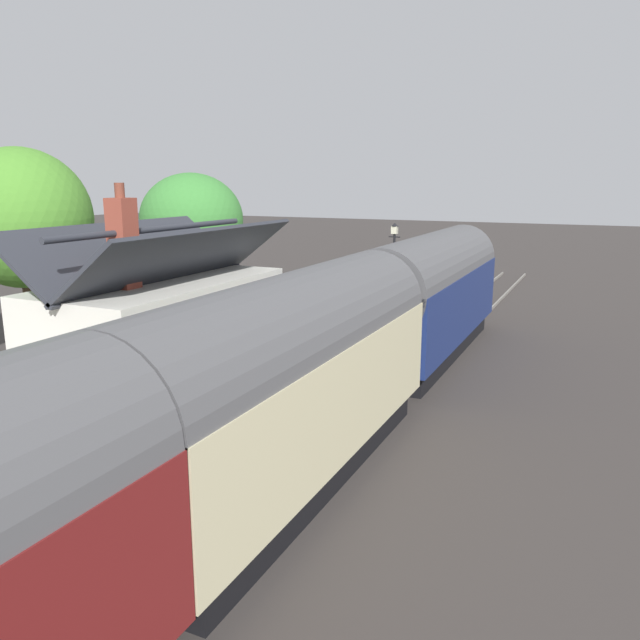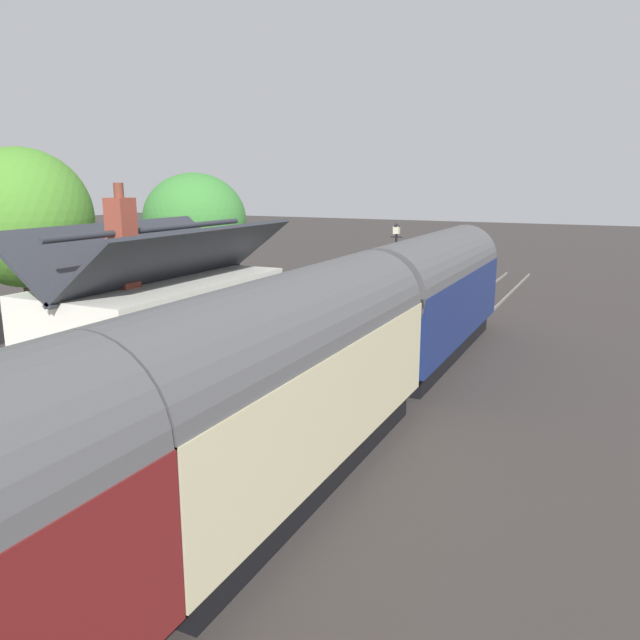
{
  "view_description": "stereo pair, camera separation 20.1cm",
  "coord_description": "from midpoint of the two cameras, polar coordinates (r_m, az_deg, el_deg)",
  "views": [
    {
      "loc": [
        -16.6,
        -6.56,
        6.11
      ],
      "look_at": [
        0.59,
        1.5,
        1.84
      ],
      "focal_mm": 34.76,
      "sensor_mm": 36.0,
      "label": 1
    },
    {
      "loc": [
        -16.52,
        -6.74,
        6.11
      ],
      "look_at": [
        0.59,
        1.5,
        1.84
      ],
      "focal_mm": 34.76,
      "sensor_mm": 36.0,
      "label": 2
    }
  ],
  "objects": [
    {
      "name": "planter_under_sign",
      "position": [
        31.43,
        1.35,
        3.57
      ],
      "size": [
        0.36,
        0.36,
        0.62
      ],
      "color": "#9E5138",
      "rests_on": "platform"
    },
    {
      "name": "tree_mid_background",
      "position": [
        20.09,
        -25.39,
        8.39
      ],
      "size": [
        3.89,
        4.01,
        7.07
      ],
      "color": "#4C3828",
      "rests_on": "ground"
    },
    {
      "name": "platform",
      "position": [
        20.44,
        -6.52,
        -3.57
      ],
      "size": [
        32.0,
        5.8,
        0.84
      ],
      "primitive_type": "cube",
      "color": "#A39B8C",
      "rests_on": "ground"
    },
    {
      "name": "platform_edge_coping",
      "position": [
        19.06,
        0.4,
        -3.35
      ],
      "size": [
        32.0,
        0.36,
        0.02
      ],
      "primitive_type": "cube",
      "color": "beige",
      "rests_on": "platform"
    },
    {
      "name": "planter_by_door",
      "position": [
        27.79,
        0.25,
        2.57
      ],
      "size": [
        0.46,
        0.46,
        0.73
      ],
      "color": "teal",
      "rests_on": "platform"
    },
    {
      "name": "bench_by_lamp",
      "position": [
        22.48,
        -1.11,
        0.36
      ],
      "size": [
        1.41,
        0.47,
        0.88
      ],
      "color": "brown",
      "rests_on": "platform"
    },
    {
      "name": "station_building",
      "position": [
        17.52,
        -13.96,
        -0.27
      ],
      "size": [
        7.53,
        3.89,
        5.23
      ],
      "color": "silver",
      "rests_on": "platform"
    },
    {
      "name": "planter_bench_left",
      "position": [
        30.72,
        2.42,
        3.75
      ],
      "size": [
        0.55,
        0.55,
        0.92
      ],
      "color": "#9E5138",
      "rests_on": "platform"
    },
    {
      "name": "tree_far_right",
      "position": [
        32.96,
        -11.28,
        9.07
      ],
      "size": [
        5.19,
        5.3,
        6.54
      ],
      "color": "#4C3828",
      "rests_on": "ground"
    },
    {
      "name": "rail_near",
      "position": [
        18.33,
        8.39,
        -6.71
      ],
      "size": [
        52.0,
        0.08,
        0.14
      ],
      "primitive_type": "cube",
      "color": "gray",
      "rests_on": "ground"
    },
    {
      "name": "rail_far",
      "position": [
        18.78,
        4.17,
        -6.13
      ],
      "size": [
        52.0,
        0.08,
        0.14
      ],
      "primitive_type": "cube",
      "color": "gray",
      "rests_on": "ground"
    },
    {
      "name": "ground_plane",
      "position": [
        18.86,
        3.66,
        -6.25
      ],
      "size": [
        160.0,
        160.0,
        0.0
      ],
      "primitive_type": "plane",
      "color": "#383330"
    },
    {
      "name": "bench_near_building",
      "position": [
        24.93,
        2.35,
        1.57
      ],
      "size": [
        1.4,
        0.43,
        0.88
      ],
      "color": "brown",
      "rests_on": "platform"
    },
    {
      "name": "train",
      "position": [
        13.21,
        -1.32,
        -4.46
      ],
      "size": [
        30.3,
        2.73,
        4.32
      ],
      "color": "black",
      "rests_on": "ground"
    },
    {
      "name": "bench_mid_platform",
      "position": [
        28.85,
        5.52,
        3.05
      ],
      "size": [
        1.41,
        0.47,
        0.88
      ],
      "color": "brown",
      "rests_on": "platform"
    },
    {
      "name": "planter_corner_building",
      "position": [
        26.65,
        -0.87,
        2.24
      ],
      "size": [
        0.62,
        0.62,
        0.86
      ],
      "color": "teal",
      "rests_on": "platform"
    },
    {
      "name": "station_sign_board",
      "position": [
        11.66,
        -23.28,
        -8.91
      ],
      "size": [
        0.96,
        0.06,
        1.57
      ],
      "color": "black",
      "rests_on": "platform"
    },
    {
      "name": "lamp_post_platform",
      "position": [
        26.42,
        7.23,
        6.55
      ],
      "size": [
        0.32,
        0.5,
        3.56
      ],
      "color": "black",
      "rests_on": "platform"
    }
  ]
}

